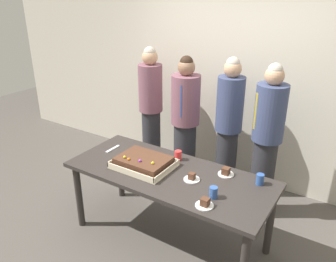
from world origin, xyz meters
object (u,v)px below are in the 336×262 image
at_px(person_green_shirt_behind, 266,141).
at_px(drink_cup_far_end, 260,179).
at_px(drink_cup_middle, 178,155).
at_px(party_table, 169,181).
at_px(plated_slice_near_right, 205,204).
at_px(plated_slice_far_left, 226,172).
at_px(drink_cup_nearest, 213,192).
at_px(sheet_cake, 144,162).
at_px(person_left_edge_reaching, 151,108).
at_px(person_striped_tie_right, 228,126).
at_px(cake_server_utensil, 113,149).
at_px(plated_slice_near_left, 192,178).
at_px(person_serving_front, 185,121).

bearing_deg(person_green_shirt_behind, drink_cup_far_end, 56.75).
bearing_deg(drink_cup_middle, party_table, -76.99).
bearing_deg(plated_slice_near_right, plated_slice_far_left, 96.20).
bearing_deg(drink_cup_nearest, sheet_cake, 172.09).
distance_m(drink_cup_middle, person_left_edge_reaching, 1.29).
bearing_deg(drink_cup_middle, person_striped_tie_right, 78.87).
bearing_deg(person_striped_tie_right, plated_slice_near_right, 34.50).
height_order(drink_cup_middle, drink_cup_far_end, same).
distance_m(sheet_cake, drink_cup_middle, 0.37).
bearing_deg(drink_cup_nearest, person_green_shirt_behind, 85.12).
distance_m(sheet_cake, plated_slice_far_left, 0.80).
height_order(party_table, plated_slice_near_right, plated_slice_near_right).
distance_m(sheet_cake, cake_server_utensil, 0.53).
relative_size(plated_slice_near_left, plated_slice_far_left, 1.00).
bearing_deg(plated_slice_near_right, person_left_edge_reaching, 137.28).
height_order(plated_slice_near_left, person_green_shirt_behind, person_green_shirt_behind).
xyz_separation_m(party_table, person_left_edge_reaching, (-1.02, 1.13, 0.21)).
bearing_deg(person_serving_front, drink_cup_middle, 17.06).
height_order(plated_slice_near_left, person_serving_front, person_serving_front).
bearing_deg(plated_slice_near_left, sheet_cake, -175.92).
xyz_separation_m(drink_cup_nearest, drink_cup_middle, (-0.60, 0.42, 0.00)).
xyz_separation_m(drink_cup_far_end, cake_server_utensil, (-1.58, -0.17, -0.05)).
height_order(drink_cup_far_end, person_striped_tie_right, person_striped_tie_right).
relative_size(sheet_cake, plated_slice_near_left, 3.74).
relative_size(drink_cup_far_end, person_left_edge_reaching, 0.06).
bearing_deg(cake_server_utensil, plated_slice_near_left, -5.13).
bearing_deg(person_green_shirt_behind, party_table, 8.94).
relative_size(plated_slice_far_left, drink_cup_middle, 1.50).
height_order(sheet_cake, plated_slice_near_left, sheet_cake).
bearing_deg(person_serving_front, plated_slice_far_left, 40.40).
bearing_deg(plated_slice_far_left, cake_server_utensil, -172.84).
distance_m(drink_cup_far_end, person_green_shirt_behind, 0.69).
height_order(drink_cup_middle, cake_server_utensil, drink_cup_middle).
bearing_deg(cake_server_utensil, party_table, -6.76).
relative_size(drink_cup_nearest, person_green_shirt_behind, 0.06).
distance_m(plated_slice_far_left, person_green_shirt_behind, 0.70).
bearing_deg(plated_slice_near_right, person_green_shirt_behind, 85.52).
xyz_separation_m(drink_cup_nearest, person_left_edge_reaching, (-1.55, 1.28, 0.07)).
distance_m(drink_cup_middle, drink_cup_far_end, 0.85).
distance_m(party_table, plated_slice_far_left, 0.55).
xyz_separation_m(plated_slice_near_right, drink_cup_nearest, (0.00, 0.15, 0.02)).
bearing_deg(person_striped_tie_right, person_serving_front, -62.56).
distance_m(drink_cup_nearest, drink_cup_middle, 0.73).
distance_m(sheet_cake, person_striped_tie_right, 1.23).
bearing_deg(party_table, plated_slice_far_left, 28.10).
height_order(drink_cup_nearest, cake_server_utensil, drink_cup_nearest).
bearing_deg(plated_slice_far_left, sheet_cake, -158.81).
bearing_deg(person_left_edge_reaching, person_serving_front, 48.40).
distance_m(drink_cup_middle, cake_server_utensil, 0.75).
height_order(party_table, person_green_shirt_behind, person_green_shirt_behind).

